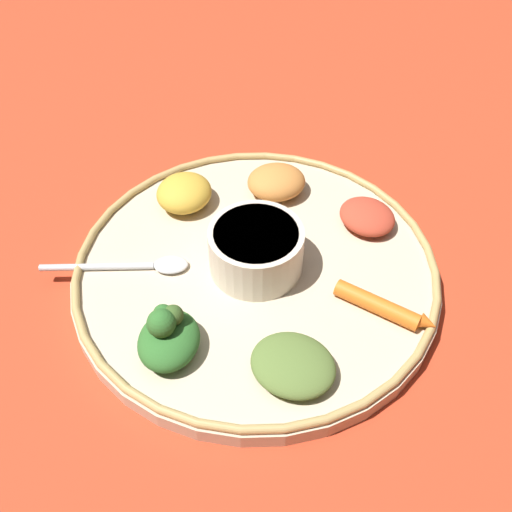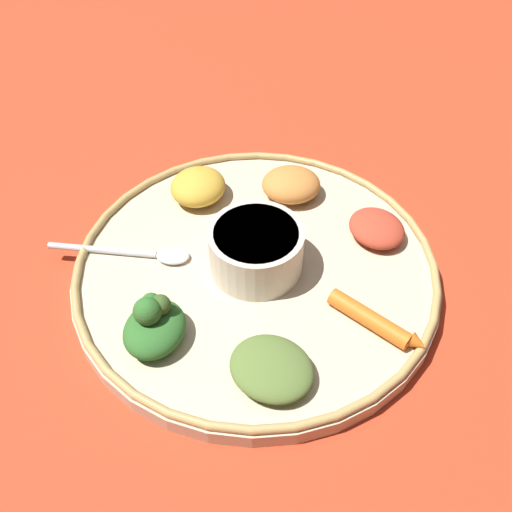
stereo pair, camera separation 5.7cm
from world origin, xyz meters
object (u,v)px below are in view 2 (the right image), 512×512
at_px(center_bowl, 256,248).
at_px(spoon, 142,253).
at_px(greens_pile, 154,325).
at_px(carrot_near_spoon, 377,319).

relative_size(center_bowl, spoon, 0.68).
distance_m(spoon, greens_pile, 0.11).
distance_m(greens_pile, carrot_near_spoon, 0.20).
bearing_deg(center_bowl, greens_pile, -11.30).
xyz_separation_m(spoon, greens_pile, (0.07, 0.08, 0.02)).
bearing_deg(spoon, greens_pile, 49.29).
xyz_separation_m(center_bowl, carrot_near_spoon, (-0.00, 0.13, -0.02)).
bearing_deg(center_bowl, carrot_near_spoon, 91.75).
bearing_deg(spoon, carrot_near_spoon, 103.99).
bearing_deg(carrot_near_spoon, spoon, -76.01).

